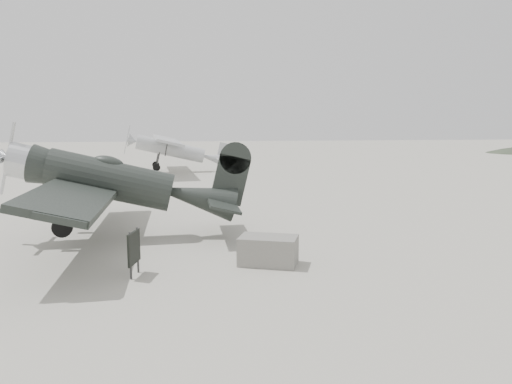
{
  "coord_description": "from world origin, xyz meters",
  "views": [
    {
      "loc": [
        -0.54,
        -17.93,
        4.2
      ],
      "look_at": [
        1.91,
        0.47,
        1.5
      ],
      "focal_mm": 35.0,
      "sensor_mm": 36.0,
      "label": 1
    }
  ],
  "objects_px": {
    "highwing_monoplane": "(175,147)",
    "equipment_block": "(268,250)",
    "sign_board": "(134,248)",
    "lowwing_monoplane": "(122,183)"
  },
  "relations": [
    {
      "from": "sign_board",
      "to": "lowwing_monoplane",
      "type": "bearing_deg",
      "value": 113.47
    },
    {
      "from": "lowwing_monoplane",
      "to": "equipment_block",
      "type": "bearing_deg",
      "value": -40.62
    },
    {
      "from": "sign_board",
      "to": "equipment_block",
      "type": "bearing_deg",
      "value": 21.95
    },
    {
      "from": "highwing_monoplane",
      "to": "equipment_block",
      "type": "relative_size",
      "value": 6.96
    },
    {
      "from": "highwing_monoplane",
      "to": "equipment_block",
      "type": "distance_m",
      "value": 26.78
    },
    {
      "from": "lowwing_monoplane",
      "to": "sign_board",
      "type": "distance_m",
      "value": 4.66
    },
    {
      "from": "equipment_block",
      "to": "sign_board",
      "type": "distance_m",
      "value": 3.83
    },
    {
      "from": "lowwing_monoplane",
      "to": "highwing_monoplane",
      "type": "xyz_separation_m",
      "value": [
        1.18,
        22.7,
        0.06
      ]
    },
    {
      "from": "lowwing_monoplane",
      "to": "equipment_block",
      "type": "distance_m",
      "value": 6.18
    },
    {
      "from": "equipment_block",
      "to": "sign_board",
      "type": "height_order",
      "value": "sign_board"
    }
  ]
}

